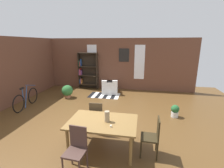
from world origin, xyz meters
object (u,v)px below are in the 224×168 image
dining_chair_near_left (76,148)px  bicycle_second (26,99)px  dining_table (103,124)px  armchair_white (110,88)px  potted_plant_corner (175,111)px  vase_on_table (107,116)px  dining_chair_head_right (153,135)px  bookshelf_tall (87,71)px  potted_plant_by_shelf (67,91)px  dining_chair_far_left (97,116)px

dining_chair_near_left → bicycle_second: bearing=140.3°
dining_table → armchair_white: 4.66m
bicycle_second → potted_plant_corner: bearing=1.6°
vase_on_table → dining_chair_near_left: 0.98m
dining_chair_near_left → bicycle_second: dining_chair_near_left is taller
dining_chair_head_right → bookshelf_tall: bearing=122.9°
armchair_white → potted_plant_by_shelf: armchair_white is taller
dining_chair_head_right → potted_plant_by_shelf: (-3.83, 3.50, -0.18)m
dining_chair_head_right → bookshelf_tall: bookshelf_tall is taller
dining_chair_near_left → armchair_white: dining_chair_near_left is taller
vase_on_table → dining_chair_far_left: size_ratio=0.28×
vase_on_table → potted_plant_by_shelf: vase_on_table is taller
bookshelf_tall → potted_plant_corner: 5.36m
potted_plant_by_shelf → dining_chair_head_right: bearing=-42.4°
dining_chair_far_left → bicycle_second: bearing=159.0°
armchair_white → bicycle_second: bicycle_second is taller
vase_on_table → dining_chair_far_left: (-0.48, 0.76, -0.38)m
dining_table → potted_plant_by_shelf: 4.39m
dining_chair_near_left → potted_plant_corner: bearing=50.5°
potted_plant_corner → armchair_white: bearing=140.7°
dining_chair_head_right → bookshelf_tall: size_ratio=0.46×
dining_chair_head_right → potted_plant_corner: dining_chair_head_right is taller
bookshelf_tall → potted_plant_by_shelf: size_ratio=3.34×
dining_table → bicycle_second: bicycle_second is taller
potted_plant_by_shelf → dining_chair_near_left: bearing=-61.9°
dining_table → potted_plant_corner: dining_table is taller
vase_on_table → dining_chair_far_left: vase_on_table is taller
dining_table → bookshelf_tall: 5.75m
vase_on_table → armchair_white: size_ratio=0.28×
dining_table → dining_chair_head_right: 1.21m
dining_chair_far_left → bookshelf_tall: 4.92m
dining_chair_head_right → dining_chair_near_left: bearing=-154.0°
dining_table → dining_chair_far_left: size_ratio=1.73×
dining_chair_near_left → bicycle_second: size_ratio=0.56×
dining_table → dining_chair_head_right: (1.20, -0.00, -0.17)m
bicycle_second → dining_table: bearing=-28.7°
vase_on_table → bookshelf_tall: size_ratio=0.13×
bicycle_second → potted_plant_corner: (5.87, 0.16, -0.11)m
dining_table → potted_plant_by_shelf: bearing=127.1°
potted_plant_corner → dining_chair_head_right: bearing=-112.2°
vase_on_table → potted_plant_corner: vase_on_table is taller
armchair_white → potted_plant_corner: (2.87, -2.35, -0.04)m
dining_chair_far_left → potted_plant_corner: (2.47, 1.47, -0.27)m
dining_chair_head_right → bookshelf_tall: 6.32m
dining_chair_far_left → dining_chair_near_left: bearing=-89.9°
vase_on_table → bookshelf_tall: bookshelf_tall is taller
vase_on_table → dining_chair_near_left: (-0.48, -0.76, -0.38)m
dining_chair_head_right → potted_plant_by_shelf: dining_chair_head_right is taller
bicycle_second → potted_plant_corner: 5.88m
dining_chair_near_left → potted_plant_corner: dining_chair_near_left is taller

